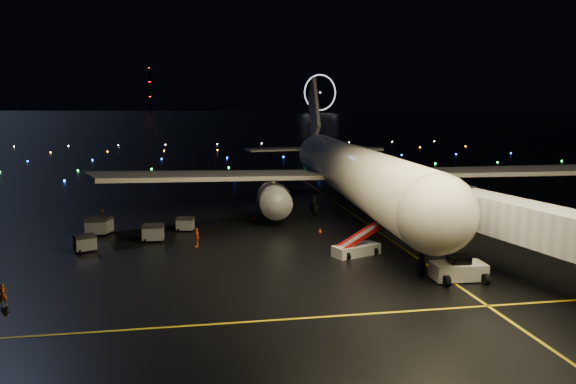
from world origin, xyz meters
name	(u,v)px	position (x,y,z in m)	size (l,w,h in m)	color
ground	(204,126)	(0.00, 300.00, 0.00)	(2000.00, 2000.00, 0.00)	black
lane_centre	(374,229)	(12.00, 15.00, 0.01)	(0.25, 80.00, 0.02)	yellow
lane_cross	(248,322)	(-5.00, -10.00, 0.01)	(60.00, 0.25, 0.02)	yellow
airliner	(347,141)	(11.85, 26.27, 9.25)	(65.32, 62.06, 18.51)	beige
pushback_tug	(459,268)	(12.71, -4.08, 1.01)	(4.23, 2.21, 2.01)	silver
belt_loader	(356,239)	(6.70, 4.49, 1.61)	(6.66, 1.82, 3.23)	silver
crew_a	(3,295)	(-21.74, -4.02, 0.81)	(0.59, 0.39, 1.62)	orange
crew_c	(197,237)	(-8.04, 10.17, 0.98)	(1.15, 0.48, 1.96)	orange
safety_cone_0	(320,230)	(5.56, 14.43, 0.22)	(0.39, 0.39, 0.45)	#E44511
safety_cone_1	(255,217)	(-0.80, 22.54, 0.27)	(0.48, 0.48, 0.54)	#E44511
safety_cone_2	(260,218)	(-0.21, 22.21, 0.23)	(0.40, 0.40, 0.45)	#E44511
safety_cone_3	(102,210)	(-20.11, 30.80, 0.23)	(0.40, 0.40, 0.46)	#E44511
ferris_wheel	(320,94)	(170.00, 720.00, 26.00)	(50.00, 4.00, 52.00)	black
radio_mast	(150,89)	(-60.00, 740.00, 32.00)	(1.80, 1.80, 64.00)	black
taxiway_lights	(222,156)	(0.00, 106.00, 0.18)	(164.00, 92.00, 0.36)	black
baggage_cart_0	(185,224)	(-9.21, 17.60, 0.78)	(1.84, 1.29, 1.57)	slate
baggage_cart_1	(153,233)	(-12.44, 13.27, 0.90)	(2.11, 1.48, 1.79)	slate
baggage_cart_2	(101,225)	(-18.30, 17.87, 0.95)	(2.24, 1.56, 1.90)	slate
baggage_cart_3	(85,243)	(-18.67, 10.27, 0.82)	(1.93, 1.35, 1.64)	slate
baggage_cart_4	(96,227)	(-18.68, 17.17, 0.93)	(2.19, 1.53, 1.86)	slate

